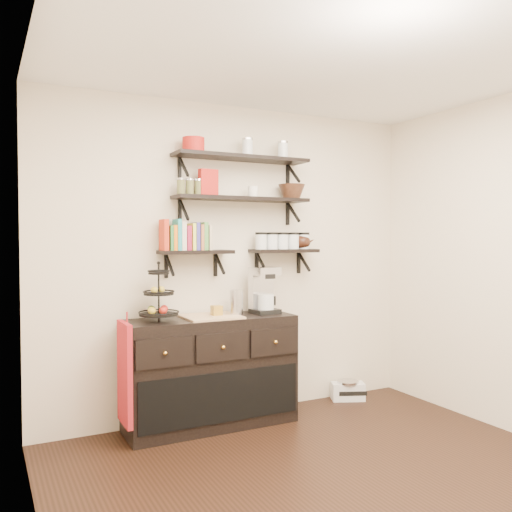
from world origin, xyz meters
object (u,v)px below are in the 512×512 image
Objects in this scene: sideboard at (211,372)px; coffee_maker at (263,291)px; radio at (348,390)px; fruit_stand at (159,301)px.

coffee_maker reaches higher than sideboard.
radio is (1.44, 0.07, -0.36)m from sideboard.
fruit_stand is at bearing 179.61° from sideboard.
radio is (0.94, 0.05, -1.00)m from coffee_maker.
coffee_maker is at bearing 3.12° from sideboard.
coffee_maker is (0.50, 0.03, 0.64)m from sideboard.
sideboard is at bearing -0.39° from fruit_stand.
coffee_maker is 1.37m from radio.
coffee_maker is at bearing -153.65° from radio.
fruit_stand reaches higher than coffee_maker.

